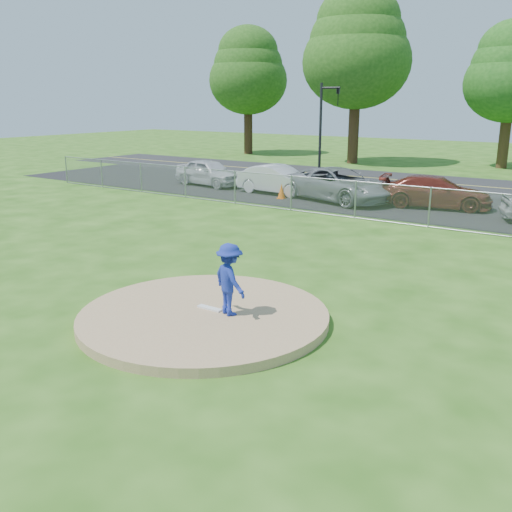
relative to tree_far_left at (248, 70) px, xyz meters
The scene contains 16 objects.
ground 32.60m from the tree_far_left, 46.27° to the right, with size 120.00×120.00×0.00m, color #255312.
pitchers_mound 40.27m from the tree_far_left, 56.31° to the right, with size 5.40×5.40×0.20m, color #A4825A.
pitching_rubber 40.08m from the tree_far_left, 56.15° to the right, with size 0.60×0.15×0.04m, color white.
chain_link_fence 31.06m from the tree_far_left, 43.67° to the right, with size 40.00×0.06×1.50m, color gray.
parking_lot 28.39m from the tree_far_left, 36.87° to the right, with size 50.00×8.00×0.01m, color black.
street 24.79m from the tree_far_left, 22.25° to the right, with size 60.00×7.00×0.01m, color black.
tree_far_left is the anchor object (origin of this frame).
tree_left 11.24m from the tree_far_left, 10.30° to the right, with size 7.84×7.84×12.53m.
tree_center 21.03m from the tree_far_left, ahead, with size 6.16×6.16×9.84m.
traffic_signal_left 17.60m from the tree_far_left, 39.73° to the right, with size 1.28×0.20×5.60m.
pitcher 40.25m from the tree_far_left, 55.48° to the right, with size 1.00×0.58×1.55m, color navy.
traffic_cone 24.85m from the tree_far_left, 51.08° to the right, with size 0.37×0.37×0.72m, color orange.
parked_car_silver 20.59m from the tree_far_left, 61.28° to the right, with size 1.72×4.27×1.45m, color silver.
parked_car_white 23.38m from the tree_far_left, 51.08° to the right, with size 1.53×4.38×1.44m, color silver.
parked_car_gray 25.73m from the tree_far_left, 45.14° to the right, with size 2.56×5.55×1.54m, color gray.
parked_car_darkred 28.35m from the tree_far_left, 37.49° to the right, with size 1.95×4.79×1.39m, color maroon.
Camera 1 is at (7.46, -8.92, 4.63)m, focal length 40.00 mm.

